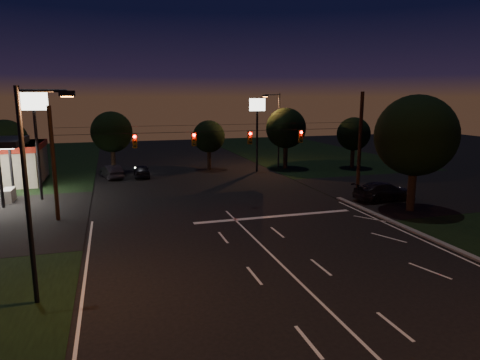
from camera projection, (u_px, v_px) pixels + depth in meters
name	position (u px, v px, depth m)	size (l,w,h in m)	color
ground	(306.00, 288.00, 19.47)	(140.00, 140.00, 0.00)	black
cross_street_right	(426.00, 190.00, 40.19)	(20.00, 16.00, 0.02)	black
stop_bar	(275.00, 216.00, 31.13)	(12.00, 0.50, 0.01)	silver
utility_pole_right	(357.00, 198.00, 36.98)	(0.30, 0.30, 9.00)	black
utility_pole_left	(58.00, 220.00, 30.15)	(0.28, 0.28, 8.00)	black
signal_span	(222.00, 138.00, 32.48)	(24.00, 0.40, 1.56)	black
pole_sign_left_near	(34.00, 117.00, 34.83)	(2.20, 0.30, 9.10)	black
pole_sign_right	(257.00, 118.00, 48.74)	(1.80, 0.30, 8.40)	black
street_light_left	(33.00, 181.00, 17.15)	(2.20, 0.35, 9.00)	black
street_light_right_far	(277.00, 125.00, 51.73)	(2.20, 0.35, 9.00)	black
tree_right_near	(414.00, 136.00, 31.78)	(6.00, 6.00, 8.76)	black
tree_far_a	(6.00, 142.00, 41.84)	(4.20, 4.20, 6.42)	black
tree_far_b	(112.00, 132.00, 48.38)	(4.60, 4.60, 6.98)	black
tree_far_c	(209.00, 137.00, 50.69)	(3.80, 3.80, 5.86)	black
tree_far_d	(286.00, 129.00, 51.22)	(4.80, 4.80, 7.30)	black
tree_far_e	(353.00, 134.00, 51.73)	(4.00, 4.00, 6.18)	black
car_oncoming_a	(142.00, 171.00, 46.29)	(1.61, 3.99, 1.36)	black
car_oncoming_b	(112.00, 172.00, 45.65)	(1.51, 4.32, 1.42)	black
car_cross	(384.00, 191.00, 35.78)	(2.19, 5.39, 1.56)	black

